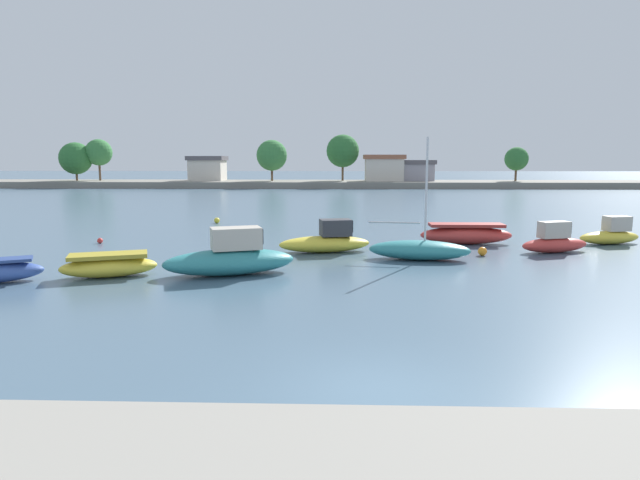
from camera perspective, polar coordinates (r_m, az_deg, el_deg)
name	(u,v)px	position (r m, az deg, el deg)	size (l,w,h in m)	color
ground_plane	(376,392)	(11.34, 5.81, -15.47)	(400.00, 400.00, 0.00)	#476075
moored_boat_1	(109,266)	(23.05, -21.09, -2.51)	(3.91, 2.56, 0.92)	yellow
moored_boat_2	(231,258)	(22.18, -9.27, -1.89)	(5.58, 3.54, 1.89)	teal
moored_boat_3	(327,241)	(27.21, 0.69, -0.11)	(4.79, 2.53, 1.62)	yellow
moored_boat_4	(419,250)	(25.55, 10.28, -0.99)	(4.81, 2.36, 5.56)	teal
moored_boat_5	(466,234)	(30.81, 14.93, 0.59)	(4.94, 1.45, 1.12)	#C63833
moored_boat_6	(555,242)	(29.47, 23.19, -0.17)	(3.81, 2.20, 1.54)	#C63833
moored_boat_7	(611,234)	(33.69, 27.99, 0.51)	(3.73, 2.00, 1.52)	yellow
mooring_buoy_0	(482,251)	(27.30, 16.53, -1.14)	(0.43, 0.43, 0.43)	orange
mooring_buoy_1	(100,241)	(32.34, -21.89, -0.06)	(0.30, 0.30, 0.30)	red
mooring_buoy_2	(217,220)	(40.10, -10.66, 2.01)	(0.41, 0.41, 0.41)	yellow
distant_shoreline	(313,175)	(90.86, -0.70, 6.81)	(126.68, 11.08, 8.60)	gray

